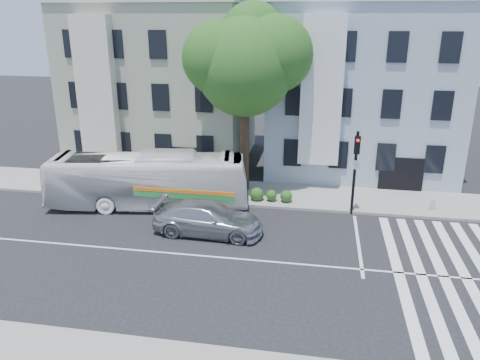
% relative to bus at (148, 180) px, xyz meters
% --- Properties ---
extents(ground, '(120.00, 120.00, 0.00)m').
position_rel_bus_xyz_m(ground, '(4.92, -5.20, -1.55)').
color(ground, black).
rests_on(ground, ground).
extents(sidewalk_far, '(80.00, 4.00, 0.15)m').
position_rel_bus_xyz_m(sidewalk_far, '(4.92, 2.80, -1.48)').
color(sidewalk_far, gray).
rests_on(sidewalk_far, ground).
extents(building_left, '(12.00, 10.00, 11.00)m').
position_rel_bus_xyz_m(building_left, '(-2.08, 9.80, 3.95)').
color(building_left, '#989E85').
rests_on(building_left, ground).
extents(building_right, '(12.00, 10.00, 11.00)m').
position_rel_bus_xyz_m(building_right, '(11.92, 9.80, 3.95)').
color(building_right, '#A2AFC1').
rests_on(building_right, ground).
extents(street_tree, '(7.30, 5.90, 11.10)m').
position_rel_bus_xyz_m(street_tree, '(4.98, 3.54, 6.28)').
color(street_tree, '#2D2116').
rests_on(street_tree, ground).
extents(bus, '(4.41, 11.43, 3.11)m').
position_rel_bus_xyz_m(bus, '(0.00, 0.00, 0.00)').
color(bus, white).
rests_on(bus, ground).
extents(sedan, '(2.42, 5.53, 1.58)m').
position_rel_bus_xyz_m(sedan, '(4.12, -2.86, -0.76)').
color(sedan, '#B3B4BA').
rests_on(sedan, ground).
extents(hedge, '(8.14, 4.14, 0.70)m').
position_rel_bus_xyz_m(hedge, '(3.38, 1.60, -1.05)').
color(hedge, '#2C581C').
rests_on(hedge, sidewalk_far).
extents(traffic_signal, '(0.48, 0.54, 4.61)m').
position_rel_bus_xyz_m(traffic_signal, '(11.26, 0.74, 1.43)').
color(traffic_signal, black).
rests_on(traffic_signal, ground).
extents(fire_hydrant, '(0.38, 0.25, 0.66)m').
position_rel_bus_xyz_m(fire_hydrant, '(15.66, 1.85, -1.06)').
color(fire_hydrant, '#B3B4AF').
rests_on(fire_hydrant, sidewalk_far).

